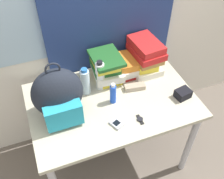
{
  "coord_description": "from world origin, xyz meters",
  "views": [
    {
      "loc": [
        -0.44,
        -0.79,
        2.1
      ],
      "look_at": [
        0.0,
        0.38,
        0.84
      ],
      "focal_mm": 42.0,
      "sensor_mm": 36.0,
      "label": 1
    }
  ],
  "objects_px": {
    "wristwatch": "(140,119)",
    "book_stack_left": "(106,67)",
    "cell_phone": "(116,124)",
    "book_stack_right": "(145,56)",
    "book_stack_center": "(124,66)",
    "sunglasses_case": "(135,87)",
    "backpack": "(58,95)",
    "sunscreen_bottle": "(113,94)",
    "water_bottle": "(85,82)",
    "sports_bottle": "(100,75)",
    "camera_pouch": "(183,94)"
  },
  "relations": [
    {
      "from": "book_stack_center",
      "to": "water_bottle",
      "type": "bearing_deg",
      "value": -164.29
    },
    {
      "from": "sunglasses_case",
      "to": "sports_bottle",
      "type": "bearing_deg",
      "value": 155.15
    },
    {
      "from": "book_stack_center",
      "to": "book_stack_right",
      "type": "distance_m",
      "value": 0.17
    },
    {
      "from": "sunglasses_case",
      "to": "wristwatch",
      "type": "height_order",
      "value": "sunglasses_case"
    },
    {
      "from": "backpack",
      "to": "book_stack_right",
      "type": "distance_m",
      "value": 0.75
    },
    {
      "from": "water_bottle",
      "to": "wristwatch",
      "type": "xyz_separation_m",
      "value": [
        0.25,
        -0.37,
        -0.1
      ]
    },
    {
      "from": "sunglasses_case",
      "to": "book_stack_left",
      "type": "bearing_deg",
      "value": 129.23
    },
    {
      "from": "book_stack_center",
      "to": "water_bottle",
      "type": "xyz_separation_m",
      "value": [
        -0.34,
        -0.09,
        0.04
      ]
    },
    {
      "from": "book_stack_center",
      "to": "camera_pouch",
      "type": "xyz_separation_m",
      "value": [
        0.29,
        -0.38,
        -0.03
      ]
    },
    {
      "from": "water_bottle",
      "to": "sunglasses_case",
      "type": "bearing_deg",
      "value": -15.35
    },
    {
      "from": "cell_phone",
      "to": "sunglasses_case",
      "type": "distance_m",
      "value": 0.35
    },
    {
      "from": "sports_bottle",
      "to": "sunglasses_case",
      "type": "height_order",
      "value": "sports_bottle"
    },
    {
      "from": "backpack",
      "to": "book_stack_center",
      "type": "xyz_separation_m",
      "value": [
        0.55,
        0.23,
        -0.11
      ]
    },
    {
      "from": "book_stack_center",
      "to": "cell_phone",
      "type": "relative_size",
      "value": 2.37
    },
    {
      "from": "water_bottle",
      "to": "sunscreen_bottle",
      "type": "xyz_separation_m",
      "value": [
        0.15,
        -0.16,
        -0.02
      ]
    },
    {
      "from": "backpack",
      "to": "book_stack_left",
      "type": "distance_m",
      "value": 0.46
    },
    {
      "from": "book_stack_center",
      "to": "sunglasses_case",
      "type": "distance_m",
      "value": 0.19
    },
    {
      "from": "cell_phone",
      "to": "camera_pouch",
      "type": "relative_size",
      "value": 0.87
    },
    {
      "from": "cell_phone",
      "to": "sunglasses_case",
      "type": "bearing_deg",
      "value": 46.41
    },
    {
      "from": "book_stack_right",
      "to": "sunglasses_case",
      "type": "xyz_separation_m",
      "value": [
        -0.16,
        -0.18,
        -0.11
      ]
    },
    {
      "from": "book_stack_right",
      "to": "wristwatch",
      "type": "relative_size",
      "value": 3.54
    },
    {
      "from": "backpack",
      "to": "cell_phone",
      "type": "height_order",
      "value": "backpack"
    },
    {
      "from": "backpack",
      "to": "sports_bottle",
      "type": "bearing_deg",
      "value": 23.82
    },
    {
      "from": "book_stack_left",
      "to": "sunglasses_case",
      "type": "height_order",
      "value": "book_stack_left"
    },
    {
      "from": "water_bottle",
      "to": "sunscreen_bottle",
      "type": "relative_size",
      "value": 1.29
    },
    {
      "from": "book_stack_left",
      "to": "wristwatch",
      "type": "bearing_deg",
      "value": -81.85
    },
    {
      "from": "book_stack_center",
      "to": "cell_phone",
      "type": "bearing_deg",
      "value": -118.36
    },
    {
      "from": "sports_bottle",
      "to": "cell_phone",
      "type": "xyz_separation_m",
      "value": [
        -0.02,
        -0.36,
        -0.11
      ]
    },
    {
      "from": "book_stack_left",
      "to": "water_bottle",
      "type": "distance_m",
      "value": 0.21
    },
    {
      "from": "sunscreen_bottle",
      "to": "sunglasses_case",
      "type": "relative_size",
      "value": 1.08
    },
    {
      "from": "camera_pouch",
      "to": "wristwatch",
      "type": "xyz_separation_m",
      "value": [
        -0.37,
        -0.08,
        -0.03
      ]
    },
    {
      "from": "book_stack_right",
      "to": "sunscreen_bottle",
      "type": "distance_m",
      "value": 0.43
    },
    {
      "from": "backpack",
      "to": "camera_pouch",
      "type": "height_order",
      "value": "backpack"
    },
    {
      "from": "sunscreen_bottle",
      "to": "wristwatch",
      "type": "height_order",
      "value": "sunscreen_bottle"
    },
    {
      "from": "book_stack_center",
      "to": "sunscreen_bottle",
      "type": "xyz_separation_m",
      "value": [
        -0.19,
        -0.25,
        0.01
      ]
    },
    {
      "from": "book_stack_left",
      "to": "book_stack_right",
      "type": "distance_m",
      "value": 0.31
    },
    {
      "from": "sports_bottle",
      "to": "water_bottle",
      "type": "bearing_deg",
      "value": -174.1
    },
    {
      "from": "sunscreen_bottle",
      "to": "water_bottle",
      "type": "bearing_deg",
      "value": 134.19
    },
    {
      "from": "backpack",
      "to": "book_stack_center",
      "type": "distance_m",
      "value": 0.6
    },
    {
      "from": "wristwatch",
      "to": "book_stack_center",
      "type": "bearing_deg",
      "value": 79.94
    },
    {
      "from": "backpack",
      "to": "sunscreen_bottle",
      "type": "distance_m",
      "value": 0.37
    },
    {
      "from": "book_stack_center",
      "to": "sports_bottle",
      "type": "bearing_deg",
      "value": -159.61
    },
    {
      "from": "wristwatch",
      "to": "book_stack_left",
      "type": "bearing_deg",
      "value": 98.15
    },
    {
      "from": "water_bottle",
      "to": "wristwatch",
      "type": "height_order",
      "value": "water_bottle"
    },
    {
      "from": "cell_phone",
      "to": "wristwatch",
      "type": "height_order",
      "value": "cell_phone"
    },
    {
      "from": "camera_pouch",
      "to": "book_stack_center",
      "type": "bearing_deg",
      "value": 126.85
    },
    {
      "from": "sunglasses_case",
      "to": "wristwatch",
      "type": "bearing_deg",
      "value": -107.37
    },
    {
      "from": "backpack",
      "to": "cell_phone",
      "type": "distance_m",
      "value": 0.41
    },
    {
      "from": "backpack",
      "to": "sunglasses_case",
      "type": "relative_size",
      "value": 2.69
    },
    {
      "from": "sunglasses_case",
      "to": "wristwatch",
      "type": "relative_size",
      "value": 1.87
    }
  ]
}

